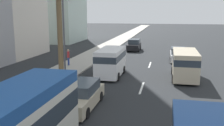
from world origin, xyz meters
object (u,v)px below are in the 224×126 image
(car_fifth, at_px, (178,55))
(pedestrian_near_lamp, at_px, (68,56))
(van_seventh, at_px, (111,61))
(street_lamp, at_px, (65,27))
(car_fourth, at_px, (134,45))
(van_sixth, at_px, (185,63))
(car_second, at_px, (81,96))

(car_fifth, relative_size, pedestrian_near_lamp, 2.66)
(car_fifth, distance_m, van_seventh, 10.81)
(pedestrian_near_lamp, height_order, street_lamp, street_lamp)
(car_fourth, bearing_deg, pedestrian_near_lamp, -21.82)
(pedestrian_near_lamp, bearing_deg, van_sixth, -120.24)
(car_second, bearing_deg, car_fourth, 179.91)
(van_sixth, bearing_deg, pedestrian_near_lamp, 76.67)
(pedestrian_near_lamp, bearing_deg, car_fourth, -38.72)
(van_sixth, xyz_separation_m, street_lamp, (-3.02, 9.82, 3.19))
(van_seventh, bearing_deg, car_second, -0.39)
(van_sixth, height_order, van_seventh, van_seventh)
(car_fifth, bearing_deg, car_second, 159.44)
(car_second, bearing_deg, street_lamp, -149.77)
(van_seventh, distance_m, pedestrian_near_lamp, 6.34)
(car_fifth, bearing_deg, street_lamp, 139.91)
(van_sixth, bearing_deg, car_fifth, 1.88)
(car_fifth, distance_m, street_lamp, 15.31)
(pedestrian_near_lamp, distance_m, street_lamp, 7.15)
(van_sixth, relative_size, van_seventh, 1.08)
(car_fifth, height_order, street_lamp, street_lamp)
(car_fourth, relative_size, car_fifth, 0.94)
(van_seventh, bearing_deg, pedestrian_near_lamp, -121.28)
(van_seventh, bearing_deg, van_sixth, 93.98)
(van_sixth, relative_size, street_lamp, 0.71)
(car_fourth, bearing_deg, van_sixth, 21.90)
(car_fifth, relative_size, van_seventh, 0.95)
(car_fourth, height_order, street_lamp, street_lamp)
(van_seventh, relative_size, pedestrian_near_lamp, 2.79)
(street_lamp, bearing_deg, van_sixth, -72.92)
(car_fifth, relative_size, street_lamp, 0.63)
(van_seventh, height_order, street_lamp, street_lamp)
(van_sixth, height_order, pedestrian_near_lamp, van_sixth)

